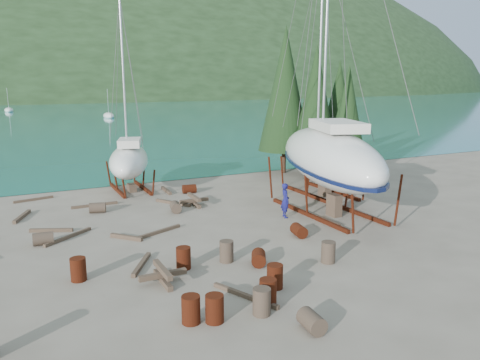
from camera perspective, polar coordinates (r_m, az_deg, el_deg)
name	(u,v)px	position (r m, az deg, el deg)	size (l,w,h in m)	color
ground	(239,247)	(21.17, -0.14, -8.15)	(600.00, 600.00, 0.00)	#685D52
bay_water	(19,93)	(333.01, -25.36, 9.55)	(700.00, 700.00, 0.00)	#166772
far_hill	(19,93)	(338.01, -25.38, 9.57)	(800.00, 360.00, 110.00)	#1E3219
far_house_right	(105,92)	(211.46, -16.19, 10.29)	(6.60, 5.60, 5.60)	beige
cypress_near_right	(315,101)	(36.69, 9.19, 9.48)	(3.60, 3.60, 10.00)	black
cypress_mid_right	(347,114)	(36.06, 12.96, 7.90)	(3.06, 3.06, 8.50)	black
cypress_back_left	(285,89)	(37.49, 5.52, 10.95)	(4.14, 4.14, 11.50)	black
cypress_far_right	(338,107)	(39.31, 11.90, 8.68)	(3.24, 3.24, 9.00)	black
moored_boat_mid	(109,116)	(99.85, -15.72, 7.54)	(2.00, 5.00, 6.05)	white
moored_boat_far	(9,110)	(128.00, -26.35, 7.63)	(2.00, 5.00, 6.05)	white
large_sailboat_near	(329,156)	(26.16, 10.80, 2.90)	(7.71, 13.38, 20.25)	white
large_sailboat_far	(321,155)	(30.72, 9.90, 2.97)	(4.51, 10.29, 15.75)	white
small_sailboat_shore	(129,160)	(32.28, -13.38, 2.38)	(4.75, 8.33, 12.69)	white
worker	(285,200)	(25.48, 5.54, -2.49)	(0.69, 0.45, 1.89)	#131355
drum_1	(312,321)	(14.64, 8.74, -16.68)	(0.58, 0.58, 0.88)	#2D2823
drum_3	(275,276)	(17.09, 4.27, -11.64)	(0.58, 0.58, 0.88)	#531D0E
drum_4	(189,189)	(31.15, -6.20, -1.08)	(0.58, 0.58, 0.88)	#531D0E
drum_5	(226,251)	(19.40, -1.66, -8.68)	(0.58, 0.58, 0.88)	#2D2823
drum_6	(299,231)	(22.61, 7.20, -6.14)	(0.58, 0.58, 0.88)	#531D0E
drum_7	(268,292)	(15.94, 3.42, -13.45)	(0.58, 0.58, 0.88)	#531D0E
drum_8	(78,269)	(18.64, -19.11, -10.24)	(0.58, 0.58, 0.88)	#531D0E
drum_9	(98,208)	(27.60, -16.97, -3.25)	(0.58, 0.58, 0.88)	#2D2823
drum_10	(215,309)	(14.89, -3.12, -15.38)	(0.58, 0.58, 0.88)	#531D0E
drum_11	(175,207)	(26.78, -7.87, -3.29)	(0.58, 0.58, 0.88)	#2D2823
drum_12	(259,258)	(19.13, 2.28, -9.46)	(0.58, 0.58, 0.88)	#531D0E
drum_13	(191,309)	(14.89, -6.00, -15.42)	(0.58, 0.58, 0.88)	#531D0E
drum_14	(183,258)	(18.82, -6.90, -9.42)	(0.58, 0.58, 0.88)	#531D0E
drum_15	(43,239)	(23.12, -22.86, -6.60)	(0.58, 0.58, 0.88)	#2D2823
drum_16	(262,302)	(15.30, 2.67, -14.58)	(0.58, 0.58, 0.88)	#2D2823
drum_17	(328,252)	(19.63, 10.71, -8.64)	(0.58, 0.58, 0.88)	#2D2823
timber_0	(34,199)	(31.81, -23.86, -2.18)	(0.14, 2.36, 0.14)	brown
timber_1	(328,221)	(24.96, 10.68, -4.98)	(0.19, 1.78, 0.19)	brown
timber_2	(22,217)	(28.02, -25.04, -4.05)	(0.19, 2.25, 0.19)	brown
timber_3	(245,296)	(16.50, 0.62, -13.91)	(0.15, 2.82, 0.15)	brown
timber_4	(51,230)	(24.95, -22.03, -5.69)	(0.17, 2.10, 0.17)	brown
timber_6	(166,190)	(31.76, -8.97, -1.27)	(0.19, 2.01, 0.19)	brown
timber_8	(126,237)	(22.75, -13.68, -6.79)	(0.19, 1.72, 0.19)	brown
timber_9	(95,205)	(29.09, -17.28, -2.93)	(0.15, 2.68, 0.15)	brown
timber_10	(173,203)	(28.56, -8.19, -2.76)	(0.16, 2.58, 0.16)	brown
timber_11	(160,232)	(23.31, -9.79, -6.21)	(0.15, 2.58, 0.15)	brown
timber_12	(141,264)	(19.43, -11.93, -10.03)	(0.17, 2.32, 0.17)	brown
timber_15	(68,237)	(23.67, -20.18, -6.52)	(0.15, 2.87, 0.15)	brown
timber_pile_fore	(163,275)	(17.76, -9.40, -11.33)	(1.80, 1.80, 0.60)	brown
timber_pile_aft	(194,200)	(28.07, -5.61, -2.50)	(1.80, 1.80, 0.60)	brown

